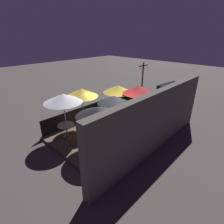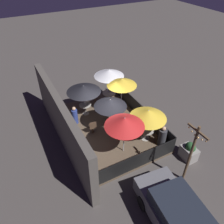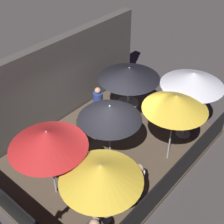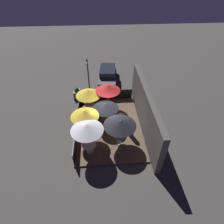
% 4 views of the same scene
% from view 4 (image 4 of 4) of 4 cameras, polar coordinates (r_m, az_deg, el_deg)
% --- Properties ---
extents(ground_plane, '(60.00, 60.00, 0.00)m').
position_cam_4_polar(ground_plane, '(13.77, -0.97, -4.62)').
color(ground_plane, '#423D3A').
extents(patio_deck, '(7.04, 4.84, 0.12)m').
position_cam_4_polar(patio_deck, '(13.73, -0.97, -4.44)').
color(patio_deck, brown).
rests_on(patio_deck, ground_plane).
extents(building_wall, '(8.64, 0.36, 3.11)m').
position_cam_4_polar(building_wall, '(13.09, 10.63, 0.89)').
color(building_wall, '#4C4742').
rests_on(building_wall, ground_plane).
extents(fence_front, '(6.84, 0.05, 0.95)m').
position_cam_4_polar(fence_front, '(13.48, -11.15, -3.26)').
color(fence_front, black).
rests_on(fence_front, patio_deck).
extents(fence_side_left, '(0.05, 4.64, 0.95)m').
position_cam_4_polar(fence_side_left, '(16.06, -1.73, 5.66)').
color(fence_side_left, black).
rests_on(fence_side_left, patio_deck).
extents(patio_umbrella_0, '(1.99, 1.99, 2.48)m').
position_cam_4_polar(patio_umbrella_0, '(10.44, -8.23, -5.00)').
color(patio_umbrella_0, '#B2B2B7').
rests_on(patio_umbrella_0, patio_deck).
extents(patio_umbrella_1, '(2.02, 2.02, 2.05)m').
position_cam_4_polar(patio_umbrella_1, '(14.09, -7.80, 6.28)').
color(patio_umbrella_1, '#B2B2B7').
rests_on(patio_umbrella_1, patio_deck).
extents(patio_umbrella_2, '(2.13, 2.13, 2.14)m').
position_cam_4_polar(patio_umbrella_2, '(11.07, 2.63, -3.59)').
color(patio_umbrella_2, '#B2B2B7').
rests_on(patio_umbrella_2, patio_deck).
extents(patio_umbrella_3, '(1.90, 1.90, 2.05)m').
position_cam_4_polar(patio_umbrella_3, '(12.57, -2.09, 2.02)').
color(patio_umbrella_3, '#B2B2B7').
rests_on(patio_umbrella_3, patio_deck).
extents(patio_umbrella_4, '(2.03, 2.03, 2.29)m').
position_cam_4_polar(patio_umbrella_4, '(14.11, -1.36, 7.88)').
color(patio_umbrella_4, '#B2B2B7').
rests_on(patio_umbrella_4, patio_deck).
extents(patio_umbrella_5, '(1.88, 1.88, 2.42)m').
position_cam_4_polar(patio_umbrella_5, '(11.47, -8.96, -0.50)').
color(patio_umbrella_5, '#B2B2B7').
rests_on(patio_umbrella_5, patio_deck).
extents(dining_table_0, '(0.93, 0.93, 0.71)m').
position_cam_4_polar(dining_table_0, '(11.69, -7.45, -10.82)').
color(dining_table_0, '#9E998E').
rests_on(dining_table_0, patio_deck).
extents(dining_table_1, '(0.91, 0.91, 0.70)m').
position_cam_4_polar(dining_table_1, '(14.82, -7.37, 2.30)').
color(dining_table_1, '#9E998E').
rests_on(dining_table_1, patio_deck).
extents(dining_table_2, '(0.77, 0.77, 0.72)m').
position_cam_4_polar(dining_table_2, '(12.06, 2.44, -8.27)').
color(dining_table_2, '#9E998E').
rests_on(dining_table_2, patio_deck).
extents(patio_chair_0, '(0.52, 0.52, 0.93)m').
position_cam_4_polar(patio_chair_0, '(11.43, -2.35, -12.45)').
color(patio_chair_0, '#4C3828').
rests_on(patio_chair_0, patio_deck).
extents(patio_chair_1, '(0.46, 0.46, 0.92)m').
position_cam_4_polar(patio_chair_1, '(13.49, 2.99, -2.17)').
color(patio_chair_1, '#4C3828').
rests_on(patio_chair_1, patio_deck).
extents(patio_chair_2, '(0.54, 0.54, 0.91)m').
position_cam_4_polar(patio_chair_2, '(14.33, -2.33, 0.81)').
color(patio_chair_2, '#4C3828').
rests_on(patio_chair_2, patio_deck).
extents(patron_0, '(0.49, 0.49, 1.23)m').
position_cam_4_polar(patron_0, '(12.57, 6.40, -6.07)').
color(patron_0, navy).
rests_on(patron_0, patio_deck).
extents(patron_1, '(0.50, 0.50, 1.31)m').
position_cam_4_polar(patron_1, '(15.49, -9.21, 4.09)').
color(patron_1, '#333338').
rests_on(patron_1, patio_deck).
extents(patron_2, '(0.39, 0.39, 1.34)m').
position_cam_4_polar(patron_2, '(13.94, -8.77, -0.37)').
color(patron_2, silver).
rests_on(patron_2, patio_deck).
extents(planter_box, '(0.88, 0.61, 1.09)m').
position_cam_4_polar(planter_box, '(16.81, -11.33, 6.10)').
color(planter_box, gray).
rests_on(planter_box, ground_plane).
extents(light_post, '(1.10, 0.12, 3.39)m').
position_cam_4_polar(light_post, '(16.73, -7.77, 12.12)').
color(light_post, brown).
rests_on(light_post, ground_plane).
extents(parked_car_0, '(4.64, 2.15, 1.62)m').
position_cam_4_polar(parked_car_0, '(18.75, -1.37, 12.03)').
color(parked_car_0, '#5B5B60').
rests_on(parked_car_0, ground_plane).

